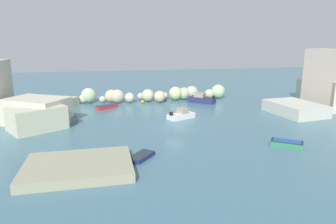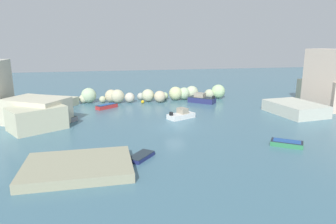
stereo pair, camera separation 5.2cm
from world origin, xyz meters
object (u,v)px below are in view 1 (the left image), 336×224
Objects in this scene: stone_dock at (78,167)px; moored_boat_1 at (181,115)px; moored_boat_0 at (66,118)px; moored_boat_2 at (202,99)px; moored_boat_3 at (107,106)px; channel_buoy at (143,102)px; moored_boat_4 at (141,156)px; moored_boat_5 at (287,143)px.

stone_dock is 20.87m from moored_boat_1.
moored_boat_0 is 24.49m from moored_boat_2.
moored_boat_3 is at bearing 46.09° from moored_boat_2.
moored_boat_0 is at bearing 99.76° from stone_dock.
stone_dock is 29.53m from channel_buoy.
moored_boat_1 is 1.41× the size of moored_boat_4.
stone_dock is at bearing 94.47° from moored_boat_2.
moored_boat_0 is 9.01m from moored_boat_3.
stone_dock reaches higher than moored_boat_3.
moored_boat_5 is (12.49, -25.92, 0.00)m from channel_buoy.
moored_boat_2 is at bearing 56.43° from moored_boat_0.
stone_dock is 21.71m from moored_boat_5.
moored_boat_3 is at bearing 86.30° from moored_boat_0.
moored_boat_3 is 29.79m from moored_boat_5.
moored_boat_2 is (10.77, -1.45, 0.35)m from channel_buoy.
channel_buoy is at bearing -147.66° from moored_boat_4.
stone_dock is 2.46× the size of moored_boat_3.
moored_boat_0 is 0.91× the size of moored_boat_3.
moored_boat_1 reaches higher than moored_boat_3.
moored_boat_0 is at bearing -141.35° from channel_buoy.
moored_boat_2 is at bearing -170.00° from moored_boat_4.
moored_boat_3 is at bearing -132.85° from moored_boat_4.
moored_boat_4 is at bearing 36.74° from moored_boat_5.
stone_dock is 33.24m from moored_boat_2.
moored_boat_2 reaches higher than stone_dock.
moored_boat_1 is at bearing 99.41° from moored_boat_2.
stone_dock is at bearing 46.91° from moored_boat_3.
moored_boat_2 is at bearing 53.27° from stone_dock.
moored_boat_2 reaches higher than moored_boat_5.
moored_boat_2 reaches higher than moored_boat_0.
moored_boat_4 is at bearing 17.59° from stone_dock.
moored_boat_0 is 16.62m from moored_boat_1.
moored_boat_5 is (21.60, 2.17, -0.11)m from stone_dock.
moored_boat_1 is (4.21, -12.02, 0.22)m from channel_buoy.
moored_boat_3 is (5.81, 6.88, 0.02)m from moored_boat_0.
moored_boat_5 is at bearing 5.73° from stone_dock.
moored_boat_1 is 16.16m from moored_boat_4.
moored_boat_1 is 1.24× the size of moored_boat_5.
moored_boat_4 is 15.89m from moored_boat_5.
moored_boat_0 is 1.08× the size of moored_boat_4.
moored_boat_3 is 1.19× the size of moored_boat_4.
moored_boat_2 is 1.41× the size of moored_boat_5.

